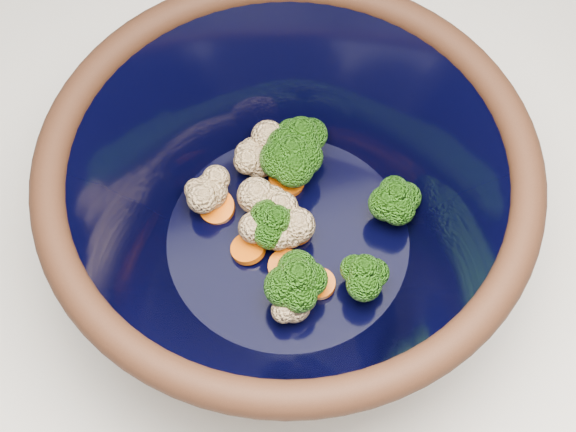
# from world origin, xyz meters

# --- Properties ---
(mixing_bowl) EXTENTS (0.36, 0.36, 0.16)m
(mixing_bowl) POSITION_xyz_m (-0.08, 0.11, 0.99)
(mixing_bowl) COLOR black
(mixing_bowl) RESTS_ON counter
(vegetable_pile) EXTENTS (0.18, 0.17, 0.06)m
(vegetable_pile) POSITION_xyz_m (-0.07, 0.12, 0.96)
(vegetable_pile) COLOR #608442
(vegetable_pile) RESTS_ON mixing_bowl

